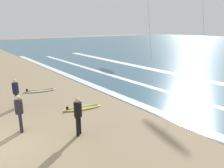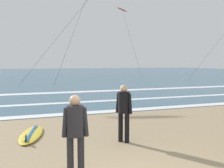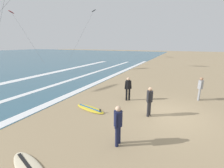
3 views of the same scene
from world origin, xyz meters
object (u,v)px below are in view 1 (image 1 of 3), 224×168
Objects in this scene: surfer_mid_group at (78,113)px; surfboard_near_water at (82,108)px; surfer_left_far at (16,91)px; surfboard_foreground_flat at (40,91)px; surfer_background_far at (19,110)px.

surfboard_near_water is at bearing 147.63° from surfer_mid_group.
surfer_left_far is 0.73× the size of surfboard_near_water.
surfer_left_far is 3.66m from surfboard_near_water.
surfboard_foreground_flat is 1.00× the size of surfboard_near_water.
surfer_left_far is at bearing 169.24° from surfer_background_far.
surfer_mid_group is 2.97m from surfboard_near_water.
surfer_background_far is 1.00× the size of surfer_left_far.
surfer_left_far is at bearing -129.27° from surfboard_near_water.
surfboard_foreground_flat is (-5.18, 2.53, -0.91)m from surfer_background_far.
surfer_mid_group and surfer_left_far have the same top height.
surfer_background_far is at bearing -133.92° from surfer_mid_group.
surfer_left_far is at bearing -41.13° from surfboard_foreground_flat.
surfer_background_far is 3.48m from surfboard_near_water.
surfer_background_far is at bearing -10.76° from surfer_left_far.
surfer_background_far reaches higher than surfboard_near_water.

